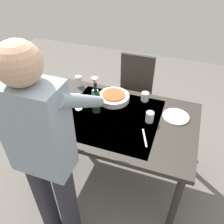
{
  "coord_description": "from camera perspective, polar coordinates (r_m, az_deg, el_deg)",
  "views": [
    {
      "loc": [
        -0.53,
        1.48,
        2.05
      ],
      "look_at": [
        0.0,
        0.0,
        0.8
      ],
      "focal_mm": 37.37,
      "sensor_mm": 36.0,
      "label": 1
    }
  ],
  "objects": [
    {
      "name": "water_cup_near_right",
      "position": [
        2.08,
        -19.9,
        -1.36
      ],
      "size": [
        0.07,
        0.07,
        0.1
      ],
      "primitive_type": "cylinder",
      "color": "silver",
      "rests_on": "dining_table"
    },
    {
      "name": "serving_bowl_pasta",
      "position": [
        2.22,
        0.4,
        3.67
      ],
      "size": [
        0.3,
        0.3,
        0.07
      ],
      "color": "white",
      "rests_on": "dining_table"
    },
    {
      "name": "ground_plane",
      "position": [
        2.59,
        -0.0,
        -14.01
      ],
      "size": [
        6.0,
        6.0,
        0.0
      ],
      "primitive_type": "plane",
      "color": "#66605B"
    },
    {
      "name": "wine_bottle",
      "position": [
        2.04,
        -3.92,
        2.63
      ],
      "size": [
        0.07,
        0.07,
        0.3
      ],
      "color": "black",
      "rests_on": "dining_table"
    },
    {
      "name": "water_cup_near_left",
      "position": [
        1.99,
        9.23,
        -1.21
      ],
      "size": [
        0.07,
        0.07,
        0.1
      ],
      "primitive_type": "cylinder",
      "color": "silver",
      "rests_on": "dining_table"
    },
    {
      "name": "wine_glass_left",
      "position": [
        2.09,
        -8.39,
        3.02
      ],
      "size": [
        0.07,
        0.07,
        0.15
      ],
      "color": "white",
      "rests_on": "dining_table"
    },
    {
      "name": "chair_near",
      "position": [
        2.83,
        5.44,
        5.72
      ],
      "size": [
        0.4,
        0.4,
        0.91
      ],
      "color": "black",
      "rests_on": "ground_plane"
    },
    {
      "name": "wine_glass_right",
      "position": [
        2.32,
        -4.25,
        7.35
      ],
      "size": [
        0.07,
        0.07,
        0.15
      ],
      "color": "white",
      "rests_on": "dining_table"
    },
    {
      "name": "dinner_plate_near",
      "position": [
        2.11,
        15.34,
        -1.06
      ],
      "size": [
        0.23,
        0.23,
        0.01
      ],
      "primitive_type": "cylinder",
      "color": "white",
      "rests_on": "dining_table"
    },
    {
      "name": "person_server",
      "position": [
        1.51,
        -15.97,
        -9.75
      ],
      "size": [
        0.42,
        0.61,
        1.69
      ],
      "color": "#2D2D38",
      "rests_on": "ground_plane"
    },
    {
      "name": "dining_table",
      "position": [
        2.09,
        -0.0,
        -2.72
      ],
      "size": [
        1.47,
        0.91,
        0.75
      ],
      "color": "#332D28",
      "rests_on": "ground_plane"
    },
    {
      "name": "water_cup_far_left",
      "position": [
        2.45,
        -8.16,
        7.51
      ],
      "size": [
        0.07,
        0.07,
        0.11
      ],
      "primitive_type": "cylinder",
      "color": "silver",
      "rests_on": "dining_table"
    },
    {
      "name": "water_cup_far_right",
      "position": [
        2.23,
        8.1,
        3.74
      ],
      "size": [
        0.07,
        0.07,
        0.09
      ],
      "primitive_type": "cylinder",
      "color": "silver",
      "rests_on": "dining_table"
    },
    {
      "name": "table_knife",
      "position": [
        1.86,
        7.99,
        -6.26
      ],
      "size": [
        0.09,
        0.19,
        0.0
      ],
      "primitive_type": "cube",
      "rotation": [
        0.0,
        0.0,
        0.37
      ],
      "color": "silver",
      "rests_on": "dining_table"
    },
    {
      "name": "side_bowl_salad",
      "position": [
        2.1,
        -15.09,
        -0.21
      ],
      "size": [
        0.18,
        0.18,
        0.07
      ],
      "color": "white",
      "rests_on": "dining_table"
    }
  ]
}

